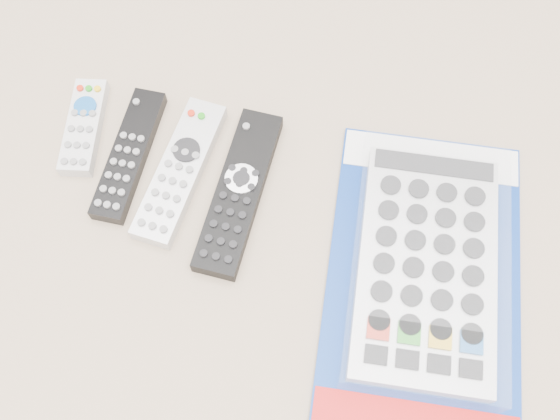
% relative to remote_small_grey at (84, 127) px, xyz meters
% --- Properties ---
extents(remote_small_grey, '(0.06, 0.14, 0.02)m').
position_rel_remote_small_grey_xyz_m(remote_small_grey, '(0.00, 0.00, 0.00)').
color(remote_small_grey, silver).
rests_on(remote_small_grey, ground).
extents(remote_slim_black, '(0.04, 0.18, 0.02)m').
position_rel_remote_small_grey_xyz_m(remote_slim_black, '(0.07, -0.02, -0.00)').
color(remote_slim_black, black).
rests_on(remote_slim_black, ground).
extents(remote_silver_dvd, '(0.06, 0.19, 0.02)m').
position_rel_remote_small_grey_xyz_m(remote_silver_dvd, '(0.13, -0.03, 0.00)').
color(remote_silver_dvd, silver).
rests_on(remote_silver_dvd, ground).
extents(remote_large_black, '(0.05, 0.21, 0.02)m').
position_rel_remote_small_grey_xyz_m(remote_large_black, '(0.21, -0.04, 0.00)').
color(remote_large_black, black).
rests_on(remote_large_black, ground).
extents(jumbo_remote_packaged, '(0.24, 0.37, 0.05)m').
position_rel_remote_small_grey_xyz_m(jumbo_remote_packaged, '(0.43, -0.08, 0.01)').
color(jumbo_remote_packaged, navy).
rests_on(jumbo_remote_packaged, ground).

